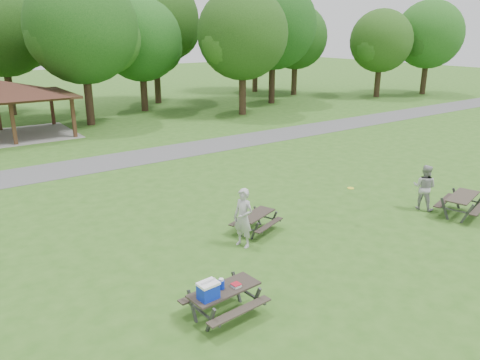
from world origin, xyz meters
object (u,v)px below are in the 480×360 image
picnic_table_near (219,293)px  frisbee_catcher (424,187)px  frisbee_thrower (243,218)px  picnic_table_middle (256,218)px

picnic_table_near → frisbee_catcher: bearing=8.5°
picnic_table_near → frisbee_thrower: size_ratio=0.97×
picnic_table_middle → frisbee_thrower: size_ratio=0.98×
picnic_table_near → picnic_table_middle: picnic_table_near is taller
picnic_table_middle → frisbee_thrower: frisbee_thrower is taller
picnic_table_middle → frisbee_catcher: (6.82, -2.09, 0.40)m
picnic_table_middle → frisbee_catcher: size_ratio=1.07×
picnic_table_middle → frisbee_thrower: bearing=-147.5°
picnic_table_near → frisbee_catcher: frisbee_catcher is taller
picnic_table_near → frisbee_thrower: 4.22m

